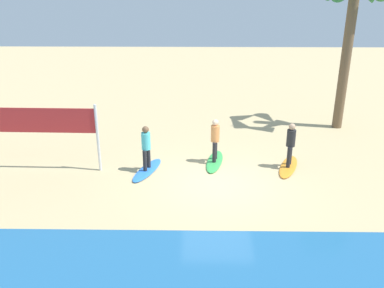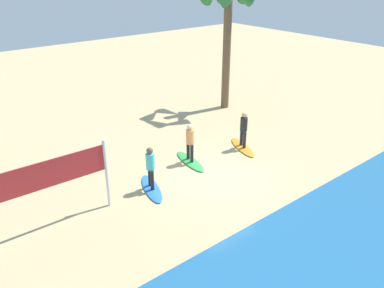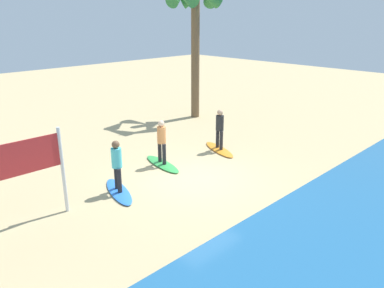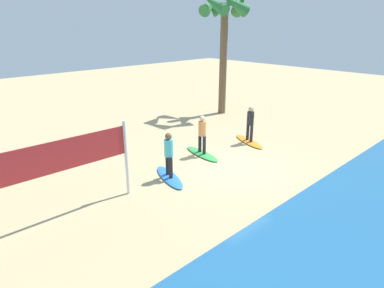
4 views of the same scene
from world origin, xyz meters
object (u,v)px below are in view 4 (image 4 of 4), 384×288
(surfboard_green, at_px, (202,154))
(palm_tree, at_px, (225,17))
(surfboard_orange, at_px, (249,141))
(surfer_blue, at_px, (169,152))
(surfer_orange, at_px, (250,121))
(surfboard_blue, at_px, (169,177))
(surfer_green, at_px, (202,132))

(surfboard_green, height_order, palm_tree, palm_tree)
(surfboard_orange, distance_m, surfer_blue, 5.31)
(surfboard_green, bearing_deg, palm_tree, 134.78)
(surfer_blue, bearing_deg, palm_tree, -149.42)
(surfer_orange, height_order, palm_tree, palm_tree)
(surfer_blue, distance_m, palm_tree, 10.75)
(surfboard_blue, bearing_deg, surfboard_green, 126.28)
(surfboard_orange, height_order, palm_tree, palm_tree)
(surfboard_green, relative_size, surfer_green, 1.28)
(surfboard_blue, distance_m, palm_tree, 11.21)
(surfer_orange, bearing_deg, palm_tree, -124.78)
(surfer_orange, relative_size, palm_tree, 0.23)
(surfer_green, distance_m, surfboard_blue, 2.79)
(surfboard_orange, relative_size, surfer_blue, 1.28)
(surfer_blue, bearing_deg, surfer_green, -162.03)
(surfer_green, bearing_deg, surfboard_orange, 171.10)
(surfboard_orange, relative_size, surfboard_green, 1.00)
(surfboard_green, bearing_deg, surfboard_orange, 90.76)
(surfboard_orange, height_order, surfboard_blue, same)
(surfboard_orange, height_order, surfer_blue, surfer_blue)
(surfboard_blue, distance_m, surfer_blue, 0.99)
(palm_tree, bearing_deg, surfboard_blue, 30.58)
(surfer_green, xyz_separation_m, palm_tree, (-5.89, -4.14, 4.58))
(surfboard_orange, bearing_deg, surfer_orange, -69.61)
(surfboard_orange, bearing_deg, surfboard_blue, -65.44)
(surfboard_blue, xyz_separation_m, surfer_blue, (-0.00, -0.00, 0.99))
(surfboard_green, xyz_separation_m, surfer_blue, (2.48, 0.81, 0.99))
(surfer_orange, xyz_separation_m, surfboard_green, (2.72, -0.43, -0.99))
(surfer_blue, bearing_deg, surfer_orange, -175.83)
(surfboard_green, bearing_deg, surfer_blue, -62.36)
(surfer_green, relative_size, surfboard_blue, 0.78)
(surfboard_orange, distance_m, palm_tree, 7.87)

